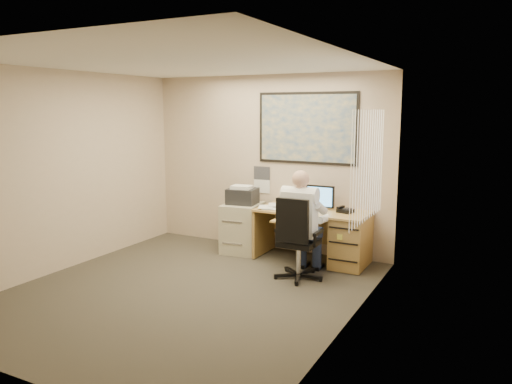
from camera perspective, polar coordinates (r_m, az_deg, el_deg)
The scene contains 8 objects.
room_shell at distance 5.87m, azimuth -8.32°, elevation 1.23°, with size 4.00×4.50×2.70m.
desk at distance 7.17m, azimuth 8.98°, elevation -4.70°, with size 1.60×0.97×1.08m.
world_map at distance 7.47m, azimuth 5.84°, elevation 7.26°, with size 1.56×0.03×1.06m, color #1E4C93.
wall_calendar at distance 7.86m, azimuth 0.67°, elevation 1.41°, with size 0.28×0.01×0.42m, color white.
window_blinds at distance 5.73m, azimuth 12.81°, elevation 2.91°, with size 0.06×1.40×1.30m, color white, non-canonical shape.
filing_cabinet at distance 7.70m, azimuth -1.54°, elevation -3.57°, with size 0.62×0.71×1.03m.
office_chair at distance 6.50m, azimuth 4.73°, elevation -7.23°, with size 0.65×0.65×1.09m.
person at distance 6.47m, azimuth 5.06°, elevation -3.74°, with size 0.60×0.85×1.41m, color white, non-canonical shape.
Camera 1 is at (3.40, -4.71, 2.18)m, focal length 35.00 mm.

